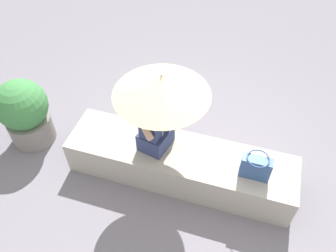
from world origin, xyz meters
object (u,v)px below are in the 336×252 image
at_px(parasol, 162,85).
at_px(planter_near, 25,112).
at_px(handbag_black, 256,167).
at_px(person_seated, 155,120).

distance_m(parasol, planter_near, 1.93).
relative_size(parasol, handbag_black, 3.47).
bearing_deg(planter_near, handbag_black, 178.21).
height_order(parasol, handbag_black, parasol).
bearing_deg(person_seated, handbag_black, 174.88).
bearing_deg(handbag_black, person_seated, -5.12).
relative_size(person_seated, handbag_black, 3.05).
bearing_deg(handbag_black, parasol, -3.14).
distance_m(handbag_black, planter_near, 2.70).
bearing_deg(planter_near, parasol, 178.97).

